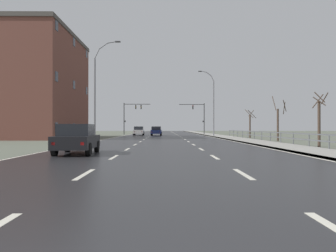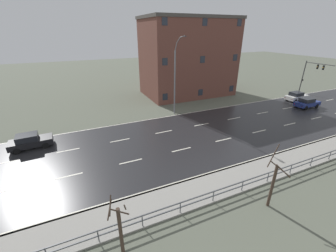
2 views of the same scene
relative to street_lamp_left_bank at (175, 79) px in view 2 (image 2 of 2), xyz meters
name	(u,v)px [view 2 (image 2 of 2)]	position (x,y,z in m)	size (l,w,h in m)	color
ground_plane	(289,116)	(7.40, 15.04, -5.33)	(160.00, 160.00, 0.12)	#5B6051
guardrail	(197,200)	(17.25, -6.63, -4.57)	(0.07, 39.96, 1.00)	#515459
street_lamp_left_bank	(175,79)	(0.00, 0.00, 0.00)	(2.90, 0.24, 10.86)	slate
traffic_signal_left	(310,72)	(0.76, 27.69, -1.01)	(5.21, 0.36, 6.20)	#38383A
car_near_left	(296,96)	(2.80, 22.43, -4.47)	(1.90, 4.13, 1.57)	silver
car_distant	(30,141)	(2.85, -18.25, -4.47)	(2.01, 4.19, 1.57)	black
car_far_left	(307,103)	(6.00, 20.67, -4.47)	(1.91, 4.14, 1.57)	navy
brick_building	(188,57)	(-9.48, 7.16, 1.58)	(10.21, 16.34, 13.69)	brown
bare_tree_near	(120,229)	(18.49, -12.16, -3.38)	(1.03, 1.07, 3.94)	#423328
bare_tree_mid	(273,184)	(19.17, -1.98, -3.30)	(1.45, 1.51, 4.69)	#423328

